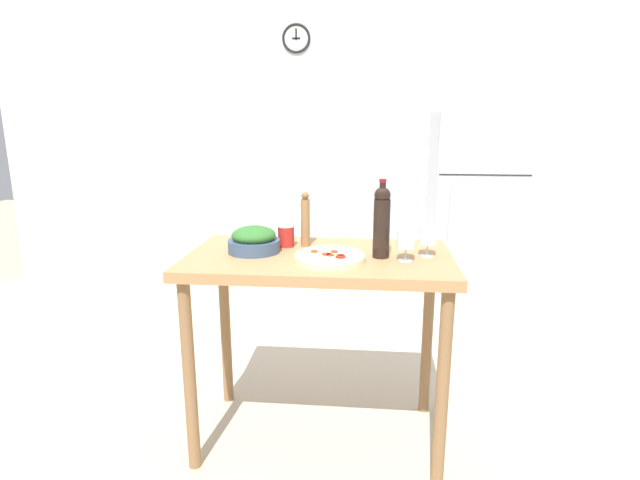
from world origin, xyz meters
name	(u,v)px	position (x,y,z in m)	size (l,w,h in m)	color
ground_plane	(319,435)	(0.00, 0.00, 0.00)	(14.00, 14.00, 0.00)	#BCAD93
wall_back	(344,150)	(0.00, 2.29, 1.30)	(6.40, 0.08, 2.60)	silver
refrigerator	(472,214)	(1.07, 1.89, 0.81)	(0.68, 0.71, 1.62)	#B7BCC1
prep_counter	(319,281)	(0.00, 0.00, 0.83)	(1.22, 0.69, 0.95)	#A87A4C
wine_bottle	(382,220)	(0.28, -0.02, 1.12)	(0.08, 0.08, 0.36)	black
wine_glass_near	(406,241)	(0.39, -0.08, 1.05)	(0.08, 0.08, 0.14)	silver
wine_glass_far	(428,236)	(0.49, 0.01, 1.05)	(0.08, 0.08, 0.14)	silver
pepper_mill	(305,220)	(-0.08, 0.15, 1.09)	(0.05, 0.05, 0.27)	olive
salad_bowl	(254,240)	(-0.31, 0.01, 1.01)	(0.24, 0.24, 0.12)	#384C6B
homemade_pizza	(330,257)	(0.06, -0.11, 0.97)	(0.31, 0.31, 0.04)	beige
salt_canister	(286,235)	(-0.18, 0.13, 1.01)	(0.08, 0.08, 0.11)	#B2231E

